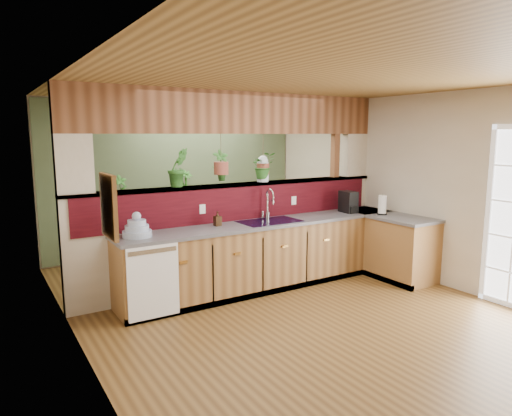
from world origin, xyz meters
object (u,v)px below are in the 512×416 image
dish_stack (137,229)px  coffee_maker (349,203)px  faucet (269,203)px  paper_towel (382,205)px  glass_jar (263,169)px  shelving_console (157,228)px  soap_dispenser (217,219)px

dish_stack → coffee_maker: (3.16, -0.05, 0.06)m
faucet → coffee_maker: (1.29, -0.19, -0.08)m
dish_stack → paper_towel: paper_towel is taller
faucet → paper_towel: bearing=-20.1°
coffee_maker → paper_towel: bearing=-47.3°
dish_stack → glass_jar: bearing=10.6°
faucet → glass_jar: glass_jar is taller
faucet → glass_jar: 0.50m
glass_jar → paper_towel: bearing=-27.3°
paper_towel → dish_stack: bearing=172.8°
coffee_maker → shelving_console: bearing=138.2°
faucet → shelving_console: 2.36m
soap_dispenser → coffee_maker: coffee_maker is taller
soap_dispenser → glass_jar: bearing=17.8°
faucet → dish_stack: faucet is taller
dish_stack → soap_dispenser: bearing=4.5°
coffee_maker → faucet: bearing=176.9°
soap_dispenser → paper_towel: (2.40, -0.52, 0.04)m
faucet → shelving_console: faucet is taller
dish_stack → paper_towel: bearing=-7.2°
faucet → shelving_console: size_ratio=0.29×
soap_dispenser → shelving_console: bearing=90.6°
faucet → soap_dispenser: bearing=-175.7°
faucet → soap_dispenser: (-0.82, -0.06, -0.13)m
dish_stack → faucet: bearing=4.4°
coffee_maker → shelving_console: (-2.13, 2.31, -0.54)m
faucet → dish_stack: (-1.87, -0.14, -0.14)m
dish_stack → glass_jar: (1.92, 0.36, 0.58)m
dish_stack → shelving_console: dish_stack is taller
glass_jar → shelving_console: (-0.88, 1.90, -1.07)m
faucet → glass_jar: bearing=78.5°
dish_stack → coffee_maker: bearing=-0.9°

